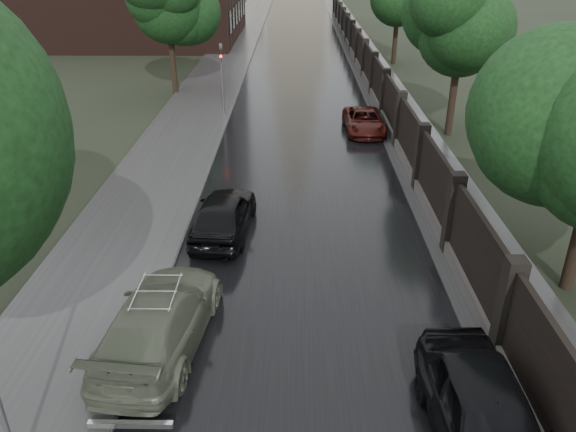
# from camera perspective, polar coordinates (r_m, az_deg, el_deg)

# --- Properties ---
(fence_right) EXTENTS (0.45, 75.72, 2.70)m
(fence_right) POSITION_cam_1_polar(r_m,az_deg,el_deg) (38.82, 8.26, 14.26)
(fence_right) COLOR #383533
(fence_right) RESTS_ON ground
(tree_left_far) EXTENTS (4.25, 4.25, 7.39)m
(tree_left_far) POSITION_cam_1_polar(r_m,az_deg,el_deg) (36.66, -12.09, 19.98)
(tree_left_far) COLOR black
(tree_left_far) RESTS_ON ground
(tree_right_b) EXTENTS (4.08, 4.08, 7.01)m
(tree_right_b) POSITION_cam_1_polar(r_m,az_deg,el_deg) (29.02, 17.16, 17.26)
(tree_right_b) COLOR black
(tree_right_b) RESTS_ON ground
(traffic_light) EXTENTS (0.16, 0.32, 4.00)m
(traffic_light) POSITION_cam_1_polar(r_m,az_deg,el_deg) (31.60, -6.72, 14.16)
(traffic_light) COLOR #59595E
(traffic_light) RESTS_ON ground
(volga_sedan) EXTENTS (2.72, 5.47, 1.53)m
(volga_sedan) POSITION_cam_1_polar(r_m,az_deg,el_deg) (14.10, -12.90, -10.21)
(volga_sedan) COLOR #4E5544
(volga_sedan) RESTS_ON ground
(hatchback_left) EXTENTS (2.09, 4.50, 1.49)m
(hatchback_left) POSITION_cam_1_polar(r_m,az_deg,el_deg) (18.86, -6.57, 0.22)
(hatchback_left) COLOR black
(hatchback_left) RESTS_ON ground
(car_right_near) EXTENTS (2.09, 4.90, 1.65)m
(car_right_near) POSITION_cam_1_polar(r_m,az_deg,el_deg) (11.93, 19.48, -18.90)
(car_right_near) COLOR black
(car_right_near) RESTS_ON ground
(car_right_far) EXTENTS (2.03, 4.24, 1.17)m
(car_right_far) POSITION_cam_1_polar(r_m,az_deg,el_deg) (29.46, 7.75, 9.54)
(car_right_far) COLOR black
(car_right_far) RESTS_ON ground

